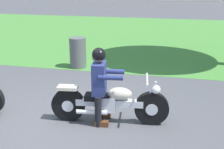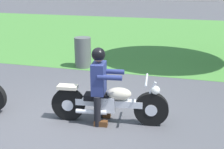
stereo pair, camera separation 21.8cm
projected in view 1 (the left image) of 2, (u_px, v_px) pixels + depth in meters
name	position (u px, v px, depth m)	size (l,w,h in m)	color
ground	(67.00, 123.00, 5.42)	(120.00, 120.00, 0.00)	#4C4C51
grass_verge	(139.00, 35.00, 13.86)	(60.00, 12.00, 0.01)	#478438
motorcycle_lead	(110.00, 103.00, 5.36)	(2.12, 0.67, 0.86)	black
rider_lead	(100.00, 80.00, 5.24)	(0.59, 0.51, 1.39)	black
trash_can	(78.00, 53.00, 8.68)	(0.48, 0.48, 0.88)	#595E5B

